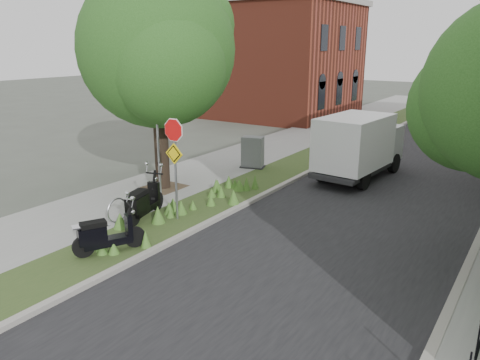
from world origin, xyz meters
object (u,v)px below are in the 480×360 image
object	(u,v)px
scooter_far	(101,238)
box_truck	(359,143)
scooter_near	(142,205)
sign_assembly	(174,148)
utility_cabinet	(253,153)

from	to	relation	value
scooter_far	box_truck	bearing A→B (deg)	75.30
scooter_near	scooter_far	distance (m)	2.43
sign_assembly	utility_cabinet	xyz separation A→B (m)	(-1.40, 6.55, -1.57)
utility_cabinet	box_truck	bearing A→B (deg)	16.54
box_truck	scooter_far	bearing A→B (deg)	-104.70
sign_assembly	scooter_far	xyz separation A→B (m)	(0.01, -2.90, -1.77)
scooter_near	box_truck	distance (m)	9.23
scooter_near	box_truck	world-z (taller)	box_truck
sign_assembly	scooter_far	bearing A→B (deg)	-89.72
box_truck	utility_cabinet	distance (m)	4.46
sign_assembly	scooter_far	distance (m)	3.40
box_truck	scooter_near	bearing A→B (deg)	-113.51
sign_assembly	scooter_far	size ratio (longest dim) A/B	1.88
utility_cabinet	sign_assembly	bearing A→B (deg)	-77.94
utility_cabinet	scooter_far	bearing A→B (deg)	-81.49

